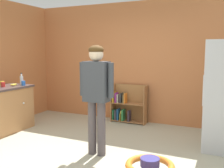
% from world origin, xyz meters
% --- Properties ---
extents(ground_plane, '(12.00, 12.00, 0.00)m').
position_xyz_m(ground_plane, '(0.00, 0.00, 0.00)').
color(ground_plane, '#ADAA91').
rests_on(ground_plane, ground).
extents(back_wall, '(5.20, 0.06, 2.70)m').
position_xyz_m(back_wall, '(0.00, 2.33, 1.35)').
color(back_wall, '#BF7141').
rests_on(back_wall, ground).
extents(left_side_wall, '(0.06, 2.99, 2.70)m').
position_xyz_m(left_side_wall, '(-2.63, 0.80, 1.35)').
color(left_side_wall, '#BF7342').
rests_on(left_side_wall, ground).
extents(bookshelf, '(0.80, 0.28, 0.85)m').
position_xyz_m(bookshelf, '(-0.21, 2.14, 0.36)').
color(bookshelf, '#9C663B').
rests_on(bookshelf, ground).
extents(standing_person, '(0.57, 0.23, 1.69)m').
position_xyz_m(standing_person, '(0.05, 0.18, 1.03)').
color(standing_person, '#544B4E').
rests_on(standing_person, ground).
extents(banana_bunch, '(0.12, 0.16, 0.04)m').
position_xyz_m(banana_bunch, '(-2.11, 0.67, 0.93)').
color(banana_bunch, yellow).
rests_on(banana_bunch, kitchen_counter).
extents(clear_bottle, '(0.07, 0.07, 0.25)m').
position_xyz_m(clear_bottle, '(-2.14, 0.91, 1.00)').
color(clear_bottle, silver).
rests_on(clear_bottle, kitchen_counter).
extents(red_cup, '(0.08, 0.08, 0.09)m').
position_xyz_m(red_cup, '(-2.19, 0.46, 0.95)').
color(red_cup, red).
rests_on(red_cup, kitchen_counter).
extents(yellow_cup, '(0.08, 0.08, 0.09)m').
position_xyz_m(yellow_cup, '(-2.33, 0.57, 0.95)').
color(yellow_cup, yellow).
rests_on(yellow_cup, kitchen_counter).
extents(blue_cup, '(0.08, 0.08, 0.09)m').
position_xyz_m(blue_cup, '(-2.00, 0.81, 0.95)').
color(blue_cup, blue).
rests_on(blue_cup, kitchen_counter).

